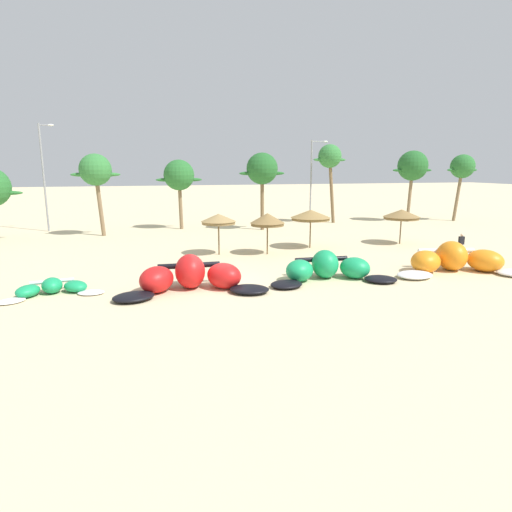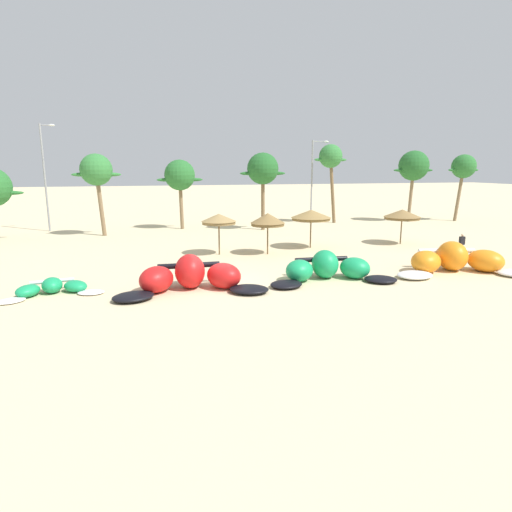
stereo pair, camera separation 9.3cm
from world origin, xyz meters
The scene contains 18 objects.
ground_plane centered at (0.00, 0.00, 0.00)m, with size 260.00×260.00×0.00m, color beige.
kite_far_left centered at (-8.33, 0.29, 0.30)m, with size 5.00×2.68×0.77m.
kite_left centered at (-1.61, -0.76, 0.68)m, with size 7.97×3.77×1.77m.
kite_left_of_center centered at (5.99, -0.62, 0.61)m, with size 7.48×3.61×1.60m.
kite_center centered at (14.13, -0.94, 0.68)m, with size 8.45×4.73×1.78m.
beach_umbrella_near_van centered at (1.40, 7.88, 2.57)m, with size 2.49×2.49×2.94m.
beach_umbrella_middle centered at (4.80, 7.14, 2.51)m, with size 2.48×2.48×2.96m.
beach_umbrella_near_palms centered at (8.71, 8.64, 2.57)m, with size 3.07×3.07×2.97m.
beach_umbrella_outermost centered at (16.50, 8.39, 2.42)m, with size 2.92×2.92×2.82m.
person_near_kites centered at (17.72, 2.85, 0.82)m, with size 0.36×0.24×1.62m.
palm_left centered at (-7.58, 19.26, 5.84)m, with size 4.24×2.82×7.36m.
palm_left_of_gap centered at (-0.01, 21.90, 5.32)m, with size 4.55×3.04×6.92m.
palm_center_left centered at (7.82, 19.18, 5.94)m, with size 4.62×3.08×7.57m.
palm_center_right centered at (16.50, 22.50, 7.15)m, with size 3.84×2.56×8.63m.
palm_right_of_gap centered at (26.14, 21.26, 6.26)m, with size 5.04×3.36×8.02m.
palm_right centered at (32.11, 20.41, 6.13)m, with size 4.07×2.71×7.62m.
lamppost_west centered at (-12.60, 23.62, 5.60)m, with size 1.41×0.24×10.20m.
lamppost_west_center centered at (14.67, 22.91, 5.09)m, with size 1.96×0.24×9.06m.
Camera 1 is at (-3.93, -22.08, 6.15)m, focal length 30.19 mm.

